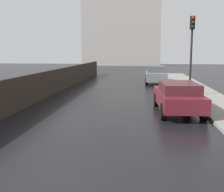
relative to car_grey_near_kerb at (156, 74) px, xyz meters
name	(u,v)px	position (x,y,z in m)	size (l,w,h in m)	color
car_grey_near_kerb	(156,74)	(0.00, 0.00, 0.00)	(1.77, 4.35, 1.50)	slate
car_maroon_mid_road	(178,96)	(0.40, -11.83, -0.04)	(1.95, 4.42, 1.36)	maroon
traffic_light	(192,41)	(1.65, -7.31, 2.51)	(0.26, 0.39, 4.56)	black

